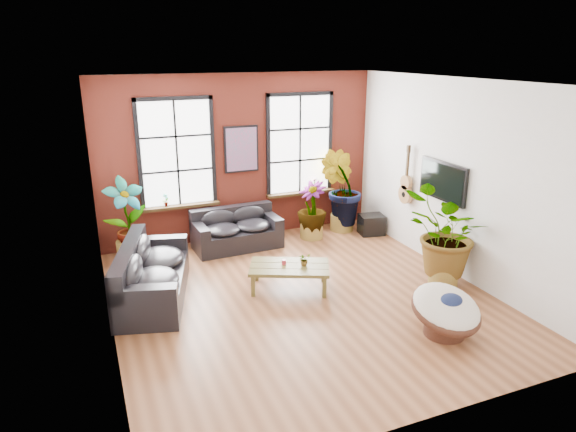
# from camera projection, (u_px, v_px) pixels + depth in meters

# --- Properties ---
(room) EXTENTS (6.04, 6.54, 3.54)m
(room) POSITION_uv_depth(u_px,v_px,m) (299.00, 195.00, 8.16)
(room) COLOR brown
(room) RESTS_ON ground
(sofa_back) EXTENTS (1.81, 0.94, 0.82)m
(sofa_back) POSITION_uv_depth(u_px,v_px,m) (236.00, 230.00, 10.66)
(sofa_back) COLOR black
(sofa_back) RESTS_ON ground
(sofa_left) EXTENTS (1.56, 2.50, 0.92)m
(sofa_left) POSITION_uv_depth(u_px,v_px,m) (150.00, 275.00, 8.44)
(sofa_left) COLOR black
(sofa_left) RESTS_ON ground
(coffee_table) EXTENTS (1.54, 1.26, 0.52)m
(coffee_table) POSITION_uv_depth(u_px,v_px,m) (289.00, 268.00, 8.77)
(coffee_table) COLOR #4E461C
(coffee_table) RESTS_ON ground
(papasan_chair) EXTENTS (1.17, 1.18, 0.76)m
(papasan_chair) POSITION_uv_depth(u_px,v_px,m) (446.00, 310.00, 7.34)
(papasan_chair) COLOR #4A271A
(papasan_chair) RESTS_ON ground
(poster) EXTENTS (0.74, 0.06, 0.98)m
(poster) POSITION_uv_depth(u_px,v_px,m) (241.00, 149.00, 10.77)
(poster) COLOR black
(poster) RESTS_ON room
(tv_wall_unit) EXTENTS (0.13, 1.86, 1.20)m
(tv_wall_unit) POSITION_uv_depth(u_px,v_px,m) (432.00, 183.00, 9.68)
(tv_wall_unit) COLOR black
(tv_wall_unit) RESTS_ON room
(media_box) EXTENTS (0.60, 0.53, 0.44)m
(media_box) POSITION_uv_depth(u_px,v_px,m) (371.00, 224.00, 11.46)
(media_box) COLOR black
(media_box) RESTS_ON ground
(pot_back_left) EXTENTS (0.65, 0.65, 0.39)m
(pot_back_left) POSITION_uv_depth(u_px,v_px,m) (131.00, 250.00, 10.07)
(pot_back_left) COLOR olive
(pot_back_left) RESTS_ON ground
(pot_back_right) EXTENTS (0.58, 0.58, 0.38)m
(pot_back_right) POSITION_uv_depth(u_px,v_px,m) (342.00, 222.00, 11.71)
(pot_back_right) COLOR olive
(pot_back_right) RESTS_ON ground
(pot_right_wall) EXTENTS (0.66, 0.66, 0.37)m
(pot_right_wall) POSITION_uv_depth(u_px,v_px,m) (443.00, 275.00, 8.98)
(pot_right_wall) COLOR olive
(pot_right_wall) RESTS_ON ground
(pot_mid) EXTENTS (0.50, 0.50, 0.36)m
(pot_mid) POSITION_uv_depth(u_px,v_px,m) (311.00, 230.00, 11.24)
(pot_mid) COLOR olive
(pot_mid) RESTS_ON ground
(floor_plant_back_left) EXTENTS (0.93, 0.77, 1.51)m
(floor_plant_back_left) POSITION_uv_depth(u_px,v_px,m) (127.00, 216.00, 9.82)
(floor_plant_back_left) COLOR #154512
(floor_plant_back_left) RESTS_ON ground
(floor_plant_back_right) EXTENTS (1.18, 1.15, 1.67)m
(floor_plant_back_right) POSITION_uv_depth(u_px,v_px,m) (341.00, 188.00, 11.48)
(floor_plant_back_right) COLOR #154512
(floor_plant_back_right) RESTS_ON ground
(floor_plant_right_wall) EXTENTS (1.60, 1.46, 1.54)m
(floor_plant_right_wall) POSITION_uv_depth(u_px,v_px,m) (446.00, 235.00, 8.78)
(floor_plant_right_wall) COLOR #154512
(floor_plant_right_wall) RESTS_ON ground
(floor_plant_mid) EXTENTS (0.85, 0.85, 1.12)m
(floor_plant_mid) POSITION_uv_depth(u_px,v_px,m) (312.00, 207.00, 11.07)
(floor_plant_mid) COLOR #154512
(floor_plant_mid) RESTS_ON ground
(table_plant) EXTENTS (0.23, 0.21, 0.22)m
(table_plant) POSITION_uv_depth(u_px,v_px,m) (304.00, 259.00, 8.74)
(table_plant) COLOR #154512
(table_plant) RESTS_ON coffee_table
(sill_plant_left) EXTENTS (0.17, 0.17, 0.27)m
(sill_plant_left) POSITION_uv_depth(u_px,v_px,m) (166.00, 200.00, 10.41)
(sill_plant_left) COLOR #154512
(sill_plant_left) RESTS_ON room
(sill_plant_right) EXTENTS (0.19, 0.19, 0.27)m
(sill_plant_right) POSITION_uv_depth(u_px,v_px,m) (315.00, 184.00, 11.62)
(sill_plant_right) COLOR #154512
(sill_plant_right) RESTS_ON room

